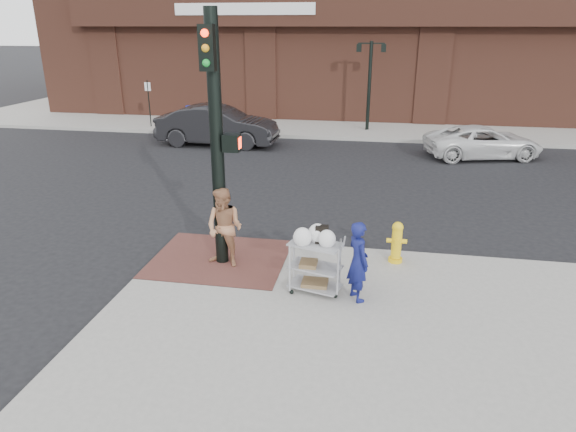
% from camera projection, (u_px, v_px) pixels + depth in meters
% --- Properties ---
extents(ground, '(220.00, 220.00, 0.00)m').
position_uv_depth(ground, '(236.00, 287.00, 10.07)').
color(ground, black).
rests_on(ground, ground).
extents(sidewalk_far, '(65.00, 36.00, 0.15)m').
position_uv_depth(sidewalk_far, '(519.00, 94.00, 37.48)').
color(sidewalk_far, gray).
rests_on(sidewalk_far, ground).
extents(brick_curb_ramp, '(2.80, 2.40, 0.01)m').
position_uv_depth(brick_curb_ramp, '(220.00, 258.00, 10.95)').
color(brick_curb_ramp, '#522A26').
rests_on(brick_curb_ramp, sidewalk_near).
extents(lamp_post, '(1.32, 0.22, 4.00)m').
position_uv_depth(lamp_post, '(370.00, 76.00, 23.58)').
color(lamp_post, black).
rests_on(lamp_post, sidewalk_far).
extents(parking_sign, '(0.05, 0.05, 2.20)m').
position_uv_depth(parking_sign, '(149.00, 103.00, 24.87)').
color(parking_sign, black).
rests_on(parking_sign, sidewalk_far).
extents(traffic_signal_pole, '(0.61, 0.51, 5.00)m').
position_uv_depth(traffic_signal_pole, '(217.00, 136.00, 9.87)').
color(traffic_signal_pole, black).
rests_on(traffic_signal_pole, sidewalk_near).
extents(woman_blue, '(0.59, 0.65, 1.49)m').
position_uv_depth(woman_blue, '(358.00, 261.00, 9.10)').
color(woman_blue, navy).
rests_on(woman_blue, sidewalk_near).
extents(pedestrian_tan, '(0.93, 0.80, 1.65)m').
position_uv_depth(pedestrian_tan, '(225.00, 228.00, 10.39)').
color(pedestrian_tan, '#AB7450').
rests_on(pedestrian_tan, sidewalk_near).
extents(sedan_dark, '(5.11, 1.85, 1.67)m').
position_uv_depth(sedan_dark, '(217.00, 125.00, 21.68)').
color(sedan_dark, black).
rests_on(sedan_dark, ground).
extents(minivan_white, '(4.73, 3.02, 1.21)m').
position_uv_depth(minivan_white, '(483.00, 142.00, 19.70)').
color(minivan_white, silver).
rests_on(minivan_white, ground).
extents(utility_cart, '(1.04, 0.75, 1.30)m').
position_uv_depth(utility_cart, '(315.00, 262.00, 9.42)').
color(utility_cart, '#949498').
rests_on(utility_cart, sidewalk_near).
extents(fire_hydrant, '(0.42, 0.29, 0.89)m').
position_uv_depth(fire_hydrant, '(397.00, 242.00, 10.66)').
color(fire_hydrant, yellow).
rests_on(fire_hydrant, sidewalk_near).
extents(newsbox_red, '(0.48, 0.45, 0.91)m').
position_uv_depth(newsbox_red, '(194.00, 116.00, 25.35)').
color(newsbox_red, '#B31814').
rests_on(newsbox_red, sidewalk_far).
extents(newsbox_yellow, '(0.46, 0.42, 1.08)m').
position_uv_depth(newsbox_yellow, '(200.00, 117.00, 24.42)').
color(newsbox_yellow, yellow).
rests_on(newsbox_yellow, sidewalk_far).
extents(newsbox_blue, '(0.49, 0.46, 0.97)m').
position_uv_depth(newsbox_blue, '(191.00, 116.00, 25.22)').
color(newsbox_blue, '#17249A').
rests_on(newsbox_blue, sidewalk_far).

